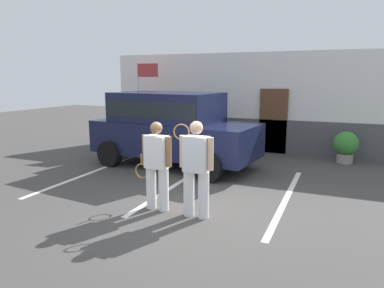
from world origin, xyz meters
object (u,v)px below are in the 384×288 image
at_px(tennis_player_woman, 196,168).
at_px(flag_pole, 143,89).
at_px(potted_plant_by_porch, 346,146).
at_px(parked_suv, 171,125).
at_px(tennis_player_man, 157,165).

distance_m(tennis_player_woman, flag_pole, 6.78).
xyz_separation_m(tennis_player_woman, potted_plant_by_porch, (2.45, 5.50, -0.39)).
bearing_deg(flag_pole, potted_plant_by_porch, 2.25).
bearing_deg(parked_suv, tennis_player_man, -61.81).
bearing_deg(parked_suv, flag_pole, 142.69).
bearing_deg(flag_pole, parked_suv, -43.84).
distance_m(parked_suv, tennis_player_man, 3.47).
relative_size(tennis_player_woman, flag_pole, 0.58).
relative_size(tennis_player_man, tennis_player_woman, 0.97).
height_order(tennis_player_woman, potted_plant_by_porch, tennis_player_woman).
distance_m(parked_suv, potted_plant_by_porch, 5.10).
height_order(parked_suv, flag_pole, flag_pole).
distance_m(tennis_player_man, potted_plant_by_porch, 6.36).
bearing_deg(tennis_player_woman, parked_suv, -55.32).
xyz_separation_m(tennis_player_man, tennis_player_woman, (0.81, -0.05, 0.04)).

